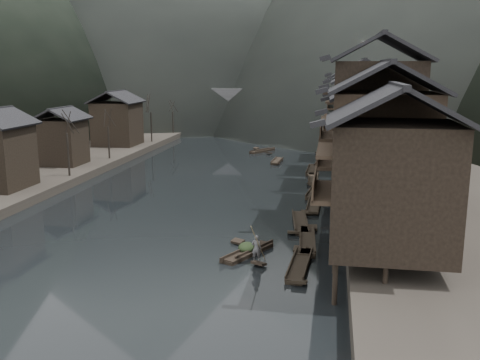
# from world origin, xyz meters

# --- Properties ---
(water) EXTENTS (300.00, 300.00, 0.00)m
(water) POSITION_xyz_m (0.00, 0.00, 0.00)
(water) COLOR black
(water) RESTS_ON ground
(left_bank) EXTENTS (40.00, 200.00, 1.20)m
(left_bank) POSITION_xyz_m (-35.00, 40.00, 0.60)
(left_bank) COLOR #2D2823
(left_bank) RESTS_ON ground
(stilt_houses) EXTENTS (9.00, 67.60, 16.20)m
(stilt_houses) POSITION_xyz_m (17.28, 18.91, 8.69)
(stilt_houses) COLOR black
(stilt_houses) RESTS_ON ground
(left_houses) EXTENTS (8.10, 53.20, 8.73)m
(left_houses) POSITION_xyz_m (-20.50, 20.12, 5.66)
(left_houses) COLOR black
(left_houses) RESTS_ON left_bank
(bare_trees) EXTENTS (3.54, 71.82, 7.08)m
(bare_trees) POSITION_xyz_m (-17.00, 23.11, 6.17)
(bare_trees) COLOR black
(bare_trees) RESTS_ON left_bank
(moored_sampans) EXTENTS (2.98, 71.88, 0.47)m
(moored_sampans) POSITION_xyz_m (11.92, 26.95, 0.20)
(moored_sampans) COLOR black
(moored_sampans) RESTS_ON water
(midriver_boats) EXTENTS (5.89, 14.40, 0.45)m
(midriver_boats) POSITION_xyz_m (4.32, 40.38, 0.20)
(midriver_boats) COLOR black
(midriver_boats) RESTS_ON water
(stone_bridge) EXTENTS (40.00, 6.00, 9.00)m
(stone_bridge) POSITION_xyz_m (-0.00, 72.00, 5.11)
(stone_bridge) COLOR #4C4C4F
(stone_bridge) RESTS_ON ground
(hero_sampan) EXTENTS (3.36, 5.35, 0.44)m
(hero_sampan) POSITION_xyz_m (7.99, -3.02, 0.20)
(hero_sampan) COLOR black
(hero_sampan) RESTS_ON water
(cargo_heap) EXTENTS (1.22, 1.60, 0.73)m
(cargo_heap) POSITION_xyz_m (7.87, -2.79, 0.81)
(cargo_heap) COLOR black
(cargo_heap) RESTS_ON hero_sampan
(boatman) EXTENTS (0.70, 0.49, 1.86)m
(boatman) POSITION_xyz_m (8.87, -4.74, 1.37)
(boatman) COLOR #5A5A5D
(boatman) RESTS_ON hero_sampan
(bamboo_pole) EXTENTS (0.90, 2.52, 3.55)m
(bamboo_pole) POSITION_xyz_m (9.07, -4.74, 4.08)
(bamboo_pole) COLOR #8C7A51
(bamboo_pole) RESTS_ON boatman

